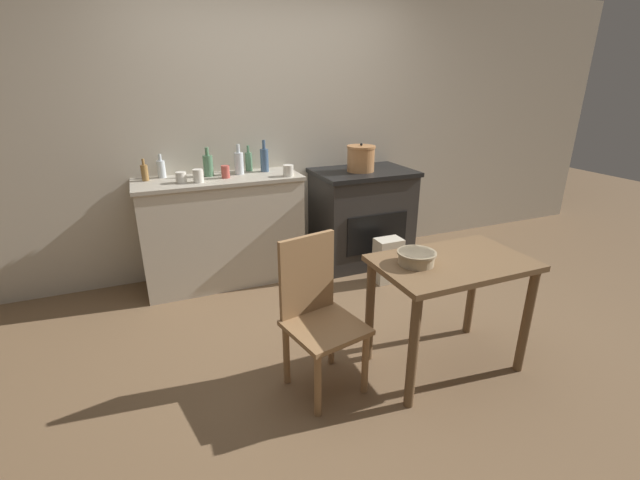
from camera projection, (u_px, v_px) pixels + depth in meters
ground_plane at (343, 341)px, 3.00m from camera, size 14.00×14.00×0.00m
wall_back at (270, 131)px, 3.91m from camera, size 8.00×0.07×2.55m
counter_cabinet at (223, 231)px, 3.75m from camera, size 1.38×0.53×0.95m
stove at (361, 216)px, 4.19m from camera, size 0.92×0.66×0.91m
work_table at (451, 281)px, 2.56m from camera, size 0.91×0.57×0.73m
chair at (318, 312)px, 2.45m from camera, size 0.47×0.47×0.91m
flour_sack at (388, 260)px, 3.82m from camera, size 0.23×0.16×0.40m
stock_pot at (361, 158)px, 3.94m from camera, size 0.26×0.26×0.26m
mixing_bowl_large at (416, 257)px, 2.44m from camera, size 0.22×0.22×0.08m
bottle_far_left at (239, 163)px, 3.68m from camera, size 0.08×0.08×0.26m
bottle_left at (249, 161)px, 3.81m from camera, size 0.06×0.06×0.23m
bottle_mid_left at (264, 159)px, 3.78m from camera, size 0.07×0.07×0.28m
bottle_center_left at (208, 165)px, 3.60m from camera, size 0.08×0.08×0.24m
bottle_center at (161, 169)px, 3.56m from camera, size 0.07×0.07×0.20m
bottle_center_right at (145, 172)px, 3.45m from camera, size 0.06×0.06×0.18m
cup_mid_right at (288, 171)px, 3.62m from camera, size 0.09×0.09×0.09m
cup_right at (198, 176)px, 3.40m from camera, size 0.08×0.08×0.10m
cup_far_right at (225, 172)px, 3.55m from camera, size 0.07×0.07×0.10m
cup_end_right at (181, 177)px, 3.39m from camera, size 0.08×0.08×0.09m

